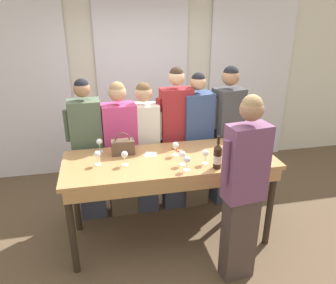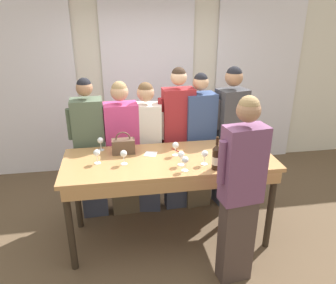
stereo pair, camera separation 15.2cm
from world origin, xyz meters
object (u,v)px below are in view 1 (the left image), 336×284
object	(u,v)px
wine_glass_front_mid	(182,155)
wine_glass_near_host	(97,155)
host_pouring	(244,190)
guest_beige_cap	(226,135)
wine_glass_front_left	(124,155)
wine_glass_center_right	(258,149)
tasting_bar	(170,169)
wine_glass_back_right	(226,150)
wine_glass_center_left	(175,146)
wine_glass_front_right	(206,154)
wine_glass_back_left	(187,160)
guest_olive_jacket	(88,151)
guest_striped_shirt	(176,139)
guest_cream_sweater	(145,148)
wine_glass_back_mid	(229,131)
wine_glass_center_mid	(99,142)
guest_navy_coat	(196,141)
guest_pink_top	(121,150)
handbag	(123,147)
wine_bottle	(218,156)

from	to	relation	value
wine_glass_front_mid	wine_glass_near_host	bearing A→B (deg)	168.13
host_pouring	guest_beige_cap	bearing A→B (deg)	74.80
wine_glass_front_left	wine_glass_near_host	distance (m)	0.27
wine_glass_front_left	host_pouring	xyz separation A→B (m)	(1.00, -0.66, -0.14)
wine_glass_center_right	wine_glass_near_host	distance (m)	1.65
tasting_bar	wine_glass_back_right	size ratio (longest dim) A/B	14.68
tasting_bar	wine_glass_near_host	world-z (taller)	wine_glass_near_host
wine_glass_center_left	wine_glass_near_host	world-z (taller)	same
wine_glass_front_right	wine_glass_back_right	size ratio (longest dim) A/B	1.00
guest_beige_cap	wine_glass_back_right	bearing A→B (deg)	-112.72
wine_glass_back_left	guest_olive_jacket	size ratio (longest dim) A/B	0.09
wine_glass_back_left	guest_striped_shirt	distance (m)	0.94
tasting_bar	guest_olive_jacket	xyz separation A→B (m)	(-0.86, 0.65, 0.01)
wine_glass_front_mid	guest_cream_sweater	size ratio (longest dim) A/B	0.09
wine_glass_back_mid	host_pouring	world-z (taller)	host_pouring
wine_glass_center_mid	wine_glass_back_mid	distance (m)	1.52
guest_navy_coat	guest_pink_top	bearing A→B (deg)	180.00
tasting_bar	wine_glass_center_mid	world-z (taller)	wine_glass_center_mid
wine_glass_back_mid	guest_navy_coat	xyz separation A→B (m)	(-0.33, 0.25, -0.20)
wine_glass_back_mid	guest_pink_top	bearing A→B (deg)	168.79
wine_glass_back_right	wine_glass_front_mid	bearing A→B (deg)	-176.25
handbag	guest_beige_cap	xyz separation A→B (m)	(1.35, 0.41, -0.13)
host_pouring	guest_striped_shirt	bearing A→B (deg)	102.88
wine_glass_front_right	wine_glass_near_host	bearing A→B (deg)	169.52
handbag	wine_glass_center_mid	bearing A→B (deg)	153.95
wine_glass_front_right	guest_olive_jacket	bearing A→B (deg)	145.43
wine_glass_front_mid	guest_navy_coat	xyz separation A→B (m)	(0.39, 0.79, -0.20)
wine_glass_front_left	wine_glass_center_left	bearing A→B (deg)	12.88
wine_bottle	guest_beige_cap	world-z (taller)	guest_beige_cap
wine_glass_front_mid	wine_glass_center_left	size ratio (longest dim) A/B	1.00
handbag	wine_glass_front_right	distance (m)	0.90
wine_glass_front_mid	guest_pink_top	distance (m)	1.00
wine_glass_back_left	guest_cream_sweater	xyz separation A→B (m)	(-0.28, 0.92, -0.24)
guest_olive_jacket	host_pouring	bearing A→B (deg)	-44.12
wine_glass_back_right	guest_navy_coat	xyz separation A→B (m)	(-0.08, 0.76, -0.20)
wine_glass_back_right	host_pouring	xyz separation A→B (m)	(-0.04, -0.57, -0.14)
handbag	guest_navy_coat	distance (m)	1.05
handbag	guest_cream_sweater	size ratio (longest dim) A/B	0.15
guest_olive_jacket	guest_pink_top	xyz separation A→B (m)	(0.39, 0.00, -0.02)
wine_glass_near_host	guest_olive_jacket	size ratio (longest dim) A/B	0.09
wine_glass_front_left	wine_glass_near_host	size ratio (longest dim) A/B	1.00
guest_navy_coat	wine_glass_near_host	bearing A→B (deg)	-153.11
wine_glass_center_right	guest_navy_coat	world-z (taller)	guest_navy_coat
guest_pink_top	wine_glass_center_right	bearing A→B (deg)	-31.22
wine_glass_center_right	guest_striped_shirt	distance (m)	1.09
guest_beige_cap	wine_glass_front_mid	bearing A→B (deg)	-134.92
wine_glass_center_right	wine_glass_back_right	xyz separation A→B (m)	(-0.33, 0.07, 0.00)
guest_olive_jacket	guest_beige_cap	xyz separation A→B (m)	(1.74, 0.00, 0.06)
handbag	wine_glass_center_left	distance (m)	0.57
guest_navy_coat	guest_cream_sweater	bearing A→B (deg)	180.00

